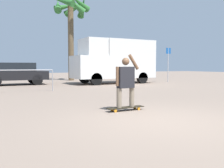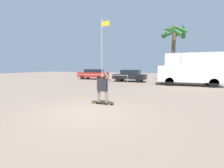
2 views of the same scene
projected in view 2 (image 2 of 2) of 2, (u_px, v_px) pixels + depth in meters
The scene contains 9 objects.
ground_plane at pixel (89, 113), 5.93m from camera, with size 80.00×80.00×0.00m, color gray.
skateboard at pixel (103, 102), 7.28m from camera, with size 1.11×0.24×0.10m.
person_skateboarder at pixel (102, 86), 7.20m from camera, with size 0.73×0.22×1.48m.
camper_van at pixel (191, 68), 14.39m from camera, with size 5.81×2.24×3.07m.
parked_car_black at pixel (130, 75), 18.37m from camera, with size 3.96×1.87×1.45m.
parked_car_red at pixel (93, 74), 21.84m from camera, with size 4.30×1.81×1.46m.
palm_tree_near_van at pixel (174, 36), 19.01m from camera, with size 3.36×3.34×7.12m.
flagpole at pixel (102, 48), 14.99m from camera, with size 0.91×0.12×6.50m.
plaza_railing_segment at pixel (97, 76), 14.22m from camera, with size 6.01×0.05×1.08m.
Camera 2 is at (2.92, -5.06, 1.80)m, focal length 24.00 mm.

